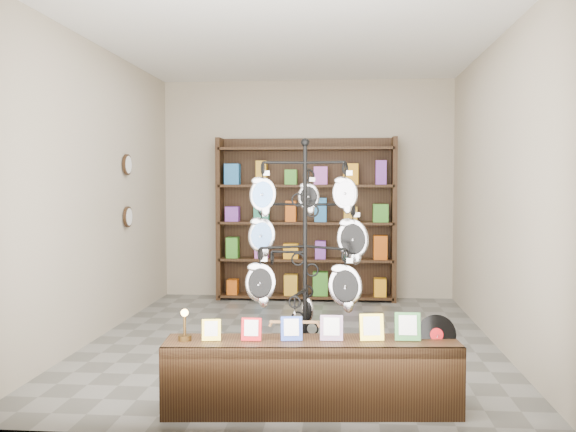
# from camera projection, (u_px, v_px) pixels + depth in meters

# --- Properties ---
(ground) EXTENTS (5.00, 5.00, 0.00)m
(ground) POSITION_uv_depth(u_px,v_px,m) (292.00, 340.00, 6.48)
(ground) COLOR slate
(ground) RESTS_ON ground
(room_envelope) EXTENTS (5.00, 5.00, 5.00)m
(room_envelope) POSITION_uv_depth(u_px,v_px,m) (293.00, 157.00, 6.38)
(room_envelope) COLOR #ADA08C
(room_envelope) RESTS_ON ground
(display_tree) EXTENTS (0.99, 0.84, 1.93)m
(display_tree) POSITION_uv_depth(u_px,v_px,m) (305.00, 247.00, 4.81)
(display_tree) COLOR black
(display_tree) RESTS_ON ground
(front_shelf) EXTENTS (2.07, 0.60, 0.72)m
(front_shelf) POSITION_uv_depth(u_px,v_px,m) (312.00, 375.00, 4.46)
(front_shelf) COLOR black
(front_shelf) RESTS_ON ground
(back_shelving) EXTENTS (2.42, 0.36, 2.20)m
(back_shelving) POSITION_uv_depth(u_px,v_px,m) (306.00, 224.00, 8.71)
(back_shelving) COLOR black
(back_shelving) RESTS_ON ground
(wall_clocks) EXTENTS (0.03, 0.24, 0.84)m
(wall_clocks) POSITION_uv_depth(u_px,v_px,m) (128.00, 191.00, 7.37)
(wall_clocks) COLOR black
(wall_clocks) RESTS_ON ground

